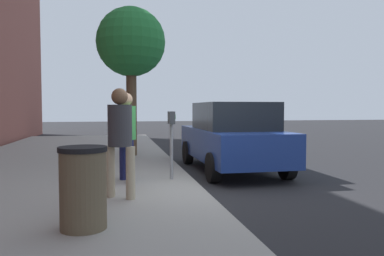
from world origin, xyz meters
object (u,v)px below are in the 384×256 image
Objects in this scene: pedestrian_at_meter at (126,129)px; pedestrian_bystander at (120,133)px; street_tree at (131,44)px; parked_sedan_near at (232,137)px; parking_meter at (171,130)px; trash_bin at (83,188)px.

pedestrian_bystander is at bearing -114.59° from pedestrian_at_meter.
street_tree reaches higher than pedestrian_at_meter.
pedestrian_bystander is 4.20m from parked_sedan_near.
street_tree is at bearing 8.98° from parking_meter.
parking_meter is 0.78× the size of pedestrian_bystander.
trash_bin is at bearing 153.07° from parking_meter.
pedestrian_bystander reaches higher than pedestrian_at_meter.
pedestrian_at_meter is 0.99× the size of pedestrian_bystander.
parked_sedan_near is 0.96× the size of street_tree.
pedestrian_bystander reaches higher than parking_meter.
pedestrian_at_meter is (-0.05, 0.93, 0.04)m from parking_meter.
pedestrian_at_meter is at bearing 120.95° from parked_sedan_near.
pedestrian_at_meter is at bearing 92.96° from parking_meter.
pedestrian_bystander is 1.68m from trash_bin.
parked_sedan_near is 5.65m from trash_bin.
parking_meter is at bearing -16.33° from pedestrian_at_meter.
trash_bin is at bearing -161.87° from pedestrian_bystander.
pedestrian_bystander is at bearing 136.86° from parked_sedan_near.
parked_sedan_near is (3.05, -2.86, -0.32)m from pedestrian_bystander.
parking_meter is 0.93m from pedestrian_at_meter.
street_tree is (4.17, 0.66, 2.45)m from parking_meter.
street_tree reaches higher than parked_sedan_near.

